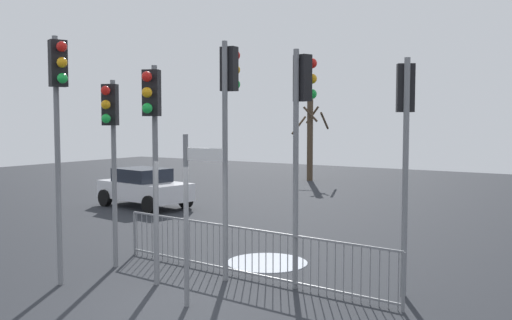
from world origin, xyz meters
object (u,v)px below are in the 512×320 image
Objects in this scene: traffic_light_foreground_left at (301,114)px; traffic_light_mid_left at (59,104)px; car_white_near at (144,187)px; direction_sign_post at (189,211)px; traffic_light_foreground_right at (111,131)px; traffic_light_rear_left at (152,125)px; traffic_light_mid_right at (405,122)px; traffic_light_rear_right at (229,107)px; bare_tree_left at (310,137)px.

traffic_light_foreground_left is 4.76m from traffic_light_mid_left.
traffic_light_mid_left is at bearing -46.74° from car_white_near.
traffic_light_foreground_right is at bearing 154.23° from direction_sign_post.
traffic_light_rear_left is 1.43× the size of direction_sign_post.
traffic_light_foreground_left is at bearing 172.59° from traffic_light_mid_right.
traffic_light_rear_left is 1.05× the size of traffic_light_foreground_right.
traffic_light_foreground_left is at bearing 168.36° from traffic_light_foreground_right.
traffic_light_foreground_left is 4.33m from traffic_light_foreground_right.
traffic_light_rear_left reaches higher than direction_sign_post.
traffic_light_rear_left is at bearing -129.50° from traffic_light_rear_right.
traffic_light_rear_right is (-1.54, -0.29, 0.16)m from traffic_light_foreground_left.
bare_tree_left is (-4.96, 18.87, -0.73)m from traffic_light_foreground_right.
direction_sign_post is (3.13, -1.12, -1.35)m from traffic_light_foreground_right.
traffic_light_rear_right reaches higher than direction_sign_post.
traffic_light_foreground_left is 1.05× the size of traffic_light_mid_right.
car_white_near is at bearing 168.44° from traffic_light_foreground_left.
bare_tree_left is at bearing 95.43° from traffic_light_mid_right.
direction_sign_post is 0.70× the size of bare_tree_left.
traffic_light_foreground_right is 6.28m from traffic_light_mid_right.
direction_sign_post is at bearing 134.21° from traffic_light_rear_left.
car_white_near is at bearing 139.98° from traffic_light_rear_right.
traffic_light_foreground_right is 0.94× the size of traffic_light_mid_right.
traffic_light_foreground_right is 19.53m from bare_tree_left.
car_white_near is at bearing 131.62° from direction_sign_post.
traffic_light_foreground_right is 0.95× the size of bare_tree_left.
traffic_light_foreground_right is 0.85× the size of traffic_light_mid_left.
traffic_light_mid_right is (4.31, 2.23, 0.05)m from traffic_light_rear_left.
traffic_light_foreground_left is 11.95m from car_white_near.
traffic_light_mid_left is at bearing -141.05° from traffic_light_rear_right.
car_white_near is (-11.85, 5.31, -2.50)m from traffic_light_mid_right.
traffic_light_mid_left is at bearing -178.42° from direction_sign_post.
traffic_light_foreground_left is at bearing -62.83° from bare_tree_left.
traffic_light_rear_right is (2.65, 0.74, 0.51)m from traffic_light_foreground_right.
traffic_light_foreground_left reaches higher than traffic_light_mid_right.
traffic_light_rear_left is at bearing 151.05° from direction_sign_post.
direction_sign_post is (1.40, -0.59, -1.50)m from traffic_light_rear_left.
direction_sign_post is at bearing 134.82° from traffic_light_foreground_right.
traffic_light_rear_left is 1.10× the size of car_white_near.
traffic_light_mid_left reaches higher than bare_tree_left.
traffic_light_foreground_right is 1.62m from traffic_light_mid_left.
car_white_near is at bearing -67.94° from traffic_light_rear_left.
traffic_light_mid_right reaches higher than direction_sign_post.
traffic_light_foreground_left is at bearing 57.61° from direction_sign_post.
traffic_light_rear_left reaches higher than car_white_near.
traffic_light_mid_right is (3.39, 0.96, -0.32)m from traffic_light_rear_right.
traffic_light_mid_left reaches higher than traffic_light_foreground_right.
traffic_light_foreground_right is at bearing -75.27° from bare_tree_left.
bare_tree_left is (0.85, 11.86, 1.58)m from car_white_near.
traffic_light_foreground_right is at bearing 168.52° from traffic_light_mid_right.
traffic_light_mid_left is 3.35m from traffic_light_rear_right.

